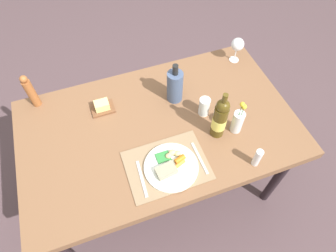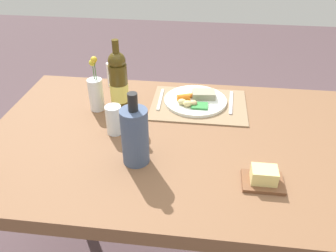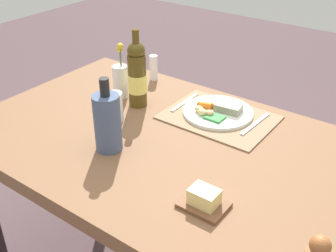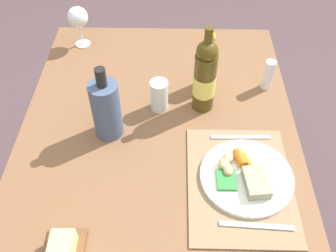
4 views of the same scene
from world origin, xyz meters
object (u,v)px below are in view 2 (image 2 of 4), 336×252
Objects in this scene: fork at (231,102)px; salt_shaker at (111,75)px; dinner_plate at (196,100)px; water_tumbler at (114,121)px; dining_table at (185,151)px; flower_vase at (96,92)px; butter_dish at (263,178)px; knife at (160,99)px; cooler_bottle at (135,136)px; wine_bottle at (119,84)px.

fork is 0.58m from salt_shaker.
water_tumbler is at bearing 41.45° from dinner_plate.
flower_vase is (0.39, -0.16, 0.15)m from dining_table.
knife is at bearing -51.00° from butter_dish.
knife is at bearing -63.66° from dining_table.
cooler_bottle is at bearing 112.97° from salt_shaker.
fork is 1.04× the size of knife.
salt_shaker is at bearing -44.98° from dining_table.
fork is 0.49m from wine_bottle.
salt_shaker reaches higher than dinner_plate.
cooler_bottle reaches higher than water_tumbler.
wine_bottle is at bearing 113.51° from salt_shaker.
cooler_bottle reaches higher than butter_dish.
water_tumbler is at bearing 60.89° from knife.
butter_dish is 0.41× the size of wine_bottle.
flower_vase is at bearing -53.80° from water_tumbler.
wine_bottle is (0.31, 0.11, 0.11)m from dinner_plate.
butter_dish is 0.76m from flower_vase.
knife is at bearing 4.75° from fork.
butter_dish is at bearing 149.37° from flower_vase.
salt_shaker reaches higher than water_tumbler.
salt_shaker reaches higher than butter_dish.
water_tumbler is (0.29, 0.26, 0.03)m from dinner_plate.
water_tumbler reaches higher than butter_dish.
wine_bottle is at bearing 172.07° from flower_vase.
fork is 1.53× the size of butter_dish.
cooler_bottle is at bearing 125.51° from water_tumbler.
fork is 0.84× the size of flower_vase.
flower_vase is (0.41, 0.10, 0.06)m from dinner_plate.
salt_shaker is at bearing -7.88° from fork.
cooler_bottle reaches higher than fork.
water_tumbler is at bearing 126.20° from flower_vase.
dinner_plate is 2.10× the size of butter_dish.
dining_table is 7.97× the size of knife.
dining_table is 0.36m from butter_dish.
dining_table is 0.29m from water_tumbler.
dining_table is 13.10× the size of salt_shaker.
dinner_plate is 0.16m from fork.
knife is 0.23m from wine_bottle.
dinner_plate is 0.54m from butter_dish.
dining_table is at bearing 115.03° from knife.
salt_shaker is 0.22m from flower_vase.
butter_dish is 0.50× the size of cooler_bottle.
water_tumbler is at bearing 34.29° from fork.
flower_vase is (0.65, -0.39, 0.06)m from butter_dish.
cooler_bottle is (-0.23, 0.32, 0.03)m from flower_vase.
knife is (0.16, -0.00, -0.01)m from dinner_plate.
butter_dish is at bearing 157.16° from water_tumbler.
wine_bottle reaches higher than flower_vase.
salt_shaker is 0.45× the size of cooler_bottle.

